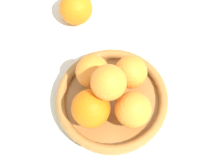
{
  "coord_description": "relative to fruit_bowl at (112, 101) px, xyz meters",
  "views": [
    {
      "loc": [
        -0.02,
        -0.3,
        0.74
      ],
      "look_at": [
        0.0,
        0.0,
        0.1
      ],
      "focal_mm": 60.0,
      "sensor_mm": 36.0,
      "label": 1
    }
  ],
  "objects": [
    {
      "name": "orange_pile",
      "position": [
        -0.0,
        -0.01,
        0.06
      ],
      "size": [
        0.15,
        0.16,
        0.12
      ],
      "color": "orange",
      "rests_on": "fruit_bowl"
    },
    {
      "name": "ground_plane",
      "position": [
        0.0,
        0.0,
        -0.02
      ],
      "size": [
        4.0,
        4.0,
        0.0
      ],
      "primitive_type": "plane",
      "color": "silver"
    },
    {
      "name": "fruit_bowl",
      "position": [
        0.0,
        0.0,
        0.0
      ],
      "size": [
        0.23,
        0.23,
        0.04
      ],
      "color": "#A57238",
      "rests_on": "ground_plane"
    },
    {
      "name": "stray_orange",
      "position": [
        -0.07,
        0.23,
        0.02
      ],
      "size": [
        0.08,
        0.08,
        0.08
      ],
      "primitive_type": "sphere",
      "color": "orange",
      "rests_on": "ground_plane"
    }
  ]
}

